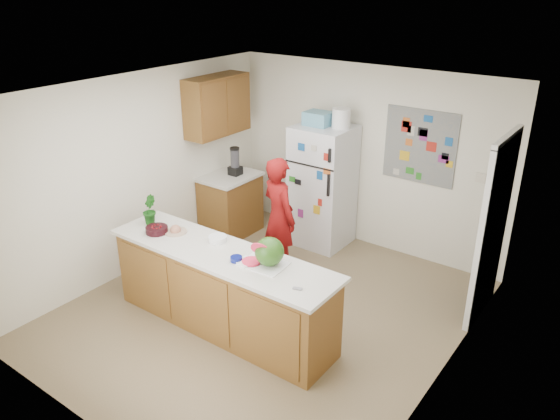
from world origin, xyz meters
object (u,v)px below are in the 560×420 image
Objects in this scene: watermelon at (269,252)px; person at (279,217)px; refrigerator at (322,186)px; cherry_bowl at (157,230)px.

person is at bearing 122.59° from watermelon.
cherry_bowl is at bearing -104.29° from refrigerator.
watermelon is (0.83, -2.31, 0.23)m from refrigerator.
watermelon is at bearing -70.18° from refrigerator.
person is 1.54m from cherry_bowl.
watermelon reaches higher than cherry_bowl.
watermelon is at bearing 5.58° from cherry_bowl.
refrigerator is 1.08m from person.
person is 1.50m from watermelon.
person is at bearing 64.21° from cherry_bowl.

